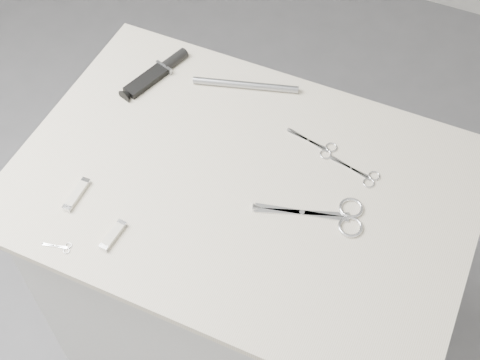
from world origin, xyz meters
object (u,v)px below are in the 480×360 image
at_px(embroidery_scissors_b, 362,174).
at_px(metal_rail, 246,85).
at_px(embroidery_scissors_a, 320,146).
at_px(pocket_knife_a, 77,195).
at_px(large_shears, 333,216).
at_px(pocket_knife_b, 113,236).
at_px(tiny_scissors, 61,247).
at_px(plinth, 242,284).
at_px(sheathed_knife, 159,71).

height_order(embroidery_scissors_b, metal_rail, metal_rail).
relative_size(embroidery_scissors_a, pocket_knife_a, 1.39).
relative_size(large_shears, pocket_knife_b, 3.05).
distance_m(pocket_knife_a, pocket_knife_b, 0.14).
distance_m(pocket_knife_a, metal_rail, 0.49).
height_order(embroidery_scissors_b, tiny_scissors, same).
distance_m(embroidery_scissors_a, metal_rail, 0.25).
xyz_separation_m(plinth, embroidery_scissors_b, (0.23, 0.13, 0.47)).
height_order(embroidery_scissors_b, pocket_knife_a, pocket_knife_a).
bearing_deg(pocket_knife_b, embroidery_scissors_b, -45.40).
relative_size(pocket_knife_a, pocket_knife_b, 1.16).
distance_m(large_shears, pocket_knife_b, 0.46).
bearing_deg(sheathed_knife, pocket_knife_b, -145.54).
relative_size(embroidery_scissors_a, sheathed_knife, 0.64).
height_order(large_shears, pocket_knife_a, pocket_knife_a).
distance_m(large_shears, embroidery_scissors_b, 0.13).
height_order(large_shears, tiny_scissors, large_shears).
bearing_deg(sheathed_knife, plinth, -106.78).
relative_size(large_shears, metal_rail, 0.90).
bearing_deg(plinth, embroidery_scissors_b, 28.73).
distance_m(plinth, metal_rail, 0.56).
bearing_deg(sheathed_knife, large_shears, -95.34).
bearing_deg(embroidery_scissors_b, tiny_scissors, -127.21).
bearing_deg(embroidery_scissors_a, embroidery_scissors_b, -6.66).
relative_size(sheathed_knife, pocket_knife_a, 2.19).
bearing_deg(tiny_scissors, plinth, 34.29).
bearing_deg(pocket_knife_b, tiny_scissors, 131.40).
relative_size(sheathed_knife, metal_rail, 0.75).
distance_m(embroidery_scissors_a, sheathed_knife, 0.45).
distance_m(plinth, pocket_knife_b, 0.56).
xyz_separation_m(plinth, sheathed_knife, (-0.33, 0.22, 0.48)).
height_order(tiny_scissors, sheathed_knife, sheathed_knife).
relative_size(plinth, pocket_knife_a, 10.21).
relative_size(plinth, embroidery_scissors_b, 7.66).
relative_size(sheathed_knife, pocket_knife_b, 2.55).
bearing_deg(pocket_knife_a, metal_rail, -25.57).
height_order(sheathed_knife, pocket_knife_b, sheathed_knife).
xyz_separation_m(sheathed_knife, pocket_knife_a, (0.02, -0.40, -0.00)).
xyz_separation_m(plinth, metal_rail, (-0.11, 0.27, 0.48)).
relative_size(large_shears, pocket_knife_a, 2.62).
distance_m(sheathed_knife, metal_rail, 0.22).
bearing_deg(plinth, tiny_scissors, -131.77).
bearing_deg(pocket_knife_b, plinth, -34.58).
relative_size(embroidery_scissors_a, embroidery_scissors_b, 1.05).
relative_size(plinth, tiny_scissors, 14.72).
xyz_separation_m(embroidery_scissors_a, tiny_scissors, (-0.39, -0.47, -0.00)).
distance_m(embroidery_scissors_b, metal_rail, 0.37).
bearing_deg(embroidery_scissors_b, sheathed_knife, -177.42).
height_order(large_shears, embroidery_scissors_a, large_shears).
bearing_deg(sheathed_knife, embroidery_scissors_b, -82.24).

